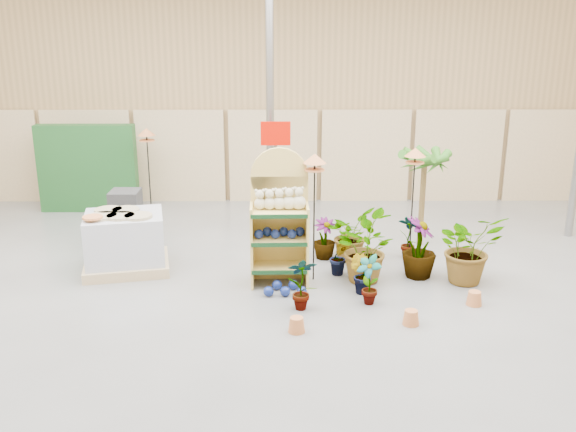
# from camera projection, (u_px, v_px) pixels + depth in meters

# --- Properties ---
(room) EXTENTS (15.20, 12.10, 4.70)m
(room) POSITION_uv_depth(u_px,v_px,m) (266.00, 143.00, 8.71)
(room) COLOR slate
(room) RESTS_ON ground
(display_shelf) EXTENTS (0.87, 0.56, 2.05)m
(display_shelf) POSITION_uv_depth(u_px,v_px,m) (279.00, 222.00, 9.56)
(display_shelf) COLOR tan
(display_shelf) RESTS_ON ground
(teddy_bears) EXTENTS (0.76, 0.21, 0.33)m
(teddy_bears) POSITION_uv_depth(u_px,v_px,m) (281.00, 201.00, 9.36)
(teddy_bears) COLOR beige
(teddy_bears) RESTS_ON display_shelf
(gazing_balls_shelf) EXTENTS (0.75, 0.26, 0.14)m
(gazing_balls_shelf) POSITION_uv_depth(u_px,v_px,m) (279.00, 233.00, 9.48)
(gazing_balls_shelf) COLOR navy
(gazing_balls_shelf) RESTS_ON display_shelf
(gazing_balls_floor) EXTENTS (0.63, 0.39, 0.15)m
(gazing_balls_floor) POSITION_uv_depth(u_px,v_px,m) (285.00, 289.00, 9.33)
(gazing_balls_floor) COLOR navy
(gazing_balls_floor) RESTS_ON ground
(pallet_stack) EXTENTS (1.49, 1.32, 0.96)m
(pallet_stack) POSITION_uv_depth(u_px,v_px,m) (125.00, 242.00, 10.12)
(pallet_stack) COLOR tan
(pallet_stack) RESTS_ON ground
(charcoal_planters) EXTENTS (0.50, 0.50, 1.00)m
(charcoal_planters) POSITION_uv_depth(u_px,v_px,m) (127.00, 218.00, 11.20)
(charcoal_planters) COLOR #272727
(charcoal_planters) RESTS_ON ground
(trellis_stock) EXTENTS (2.00, 0.30, 1.80)m
(trellis_stock) POSITION_uv_depth(u_px,v_px,m) (88.00, 168.00, 13.17)
(trellis_stock) COLOR #1A4B1E
(trellis_stock) RESTS_ON ground
(offer_sign) EXTENTS (0.50, 0.08, 2.20)m
(offer_sign) POSITION_uv_depth(u_px,v_px,m) (276.00, 158.00, 10.88)
(offer_sign) COLOR gray
(offer_sign) RESTS_ON ground
(bird_table_front) EXTENTS (0.34, 0.34, 1.97)m
(bird_table_front) POSITION_uv_depth(u_px,v_px,m) (315.00, 163.00, 9.33)
(bird_table_front) COLOR black
(bird_table_front) RESTS_ON ground
(bird_table_right) EXTENTS (0.34, 0.34, 1.88)m
(bird_table_right) POSITION_uv_depth(u_px,v_px,m) (415.00, 156.00, 10.22)
(bird_table_right) COLOR black
(bird_table_right) RESTS_ON ground
(bird_table_back) EXTENTS (0.34, 0.34, 1.82)m
(bird_table_back) POSITION_uv_depth(u_px,v_px,m) (147.00, 135.00, 12.41)
(bird_table_back) COLOR black
(bird_table_back) RESTS_ON ground
(palm) EXTENTS (0.70, 0.70, 1.81)m
(palm) POSITION_uv_depth(u_px,v_px,m) (425.00, 159.00, 10.94)
(palm) COLOR brown
(palm) RESTS_ON ground
(potted_plant_0) EXTENTS (0.44, 0.33, 0.77)m
(potted_plant_0) POSITION_uv_depth(u_px,v_px,m) (302.00, 283.00, 8.74)
(potted_plant_0) COLOR #2F6C1B
(potted_plant_0) RESTS_ON ground
(potted_plant_1) EXTENTS (0.41, 0.40, 0.57)m
(potted_plant_1) POSITION_uv_depth(u_px,v_px,m) (360.00, 274.00, 9.30)
(potted_plant_1) COLOR #2F6C1B
(potted_plant_1) RESTS_ON ground
(potted_plant_2) EXTENTS (0.90, 1.01, 1.05)m
(potted_plant_2) POSITION_uv_depth(u_px,v_px,m) (362.00, 248.00, 9.68)
(potted_plant_2) COLOR #2F6C1B
(potted_plant_2) RESTS_ON ground
(potted_plant_3) EXTENTS (0.66, 0.66, 0.95)m
(potted_plant_3) POSITION_uv_depth(u_px,v_px,m) (419.00, 248.00, 9.83)
(potted_plant_3) COLOR #2F6C1B
(potted_plant_3) RESTS_ON ground
(potted_plant_4) EXTENTS (0.48, 0.45, 0.75)m
(potted_plant_4) POSITION_uv_depth(u_px,v_px,m) (409.00, 236.00, 10.65)
(potted_plant_4) COLOR #2F6C1B
(potted_plant_4) RESTS_ON ground
(potted_plant_5) EXTENTS (0.36, 0.31, 0.59)m
(potted_plant_5) POSITION_uv_depth(u_px,v_px,m) (340.00, 257.00, 9.96)
(potted_plant_5) COLOR #2F6C1B
(potted_plant_5) RESTS_ON ground
(potted_plant_6) EXTENTS (0.98, 1.01, 0.87)m
(potted_plant_6) POSITION_uv_depth(u_px,v_px,m) (350.00, 234.00, 10.58)
(potted_plant_6) COLOR #2F6C1B
(potted_plant_6) RESTS_ON ground
(potted_plant_8) EXTENTS (0.45, 0.45, 0.72)m
(potted_plant_8) POSITION_uv_depth(u_px,v_px,m) (369.00, 280.00, 8.92)
(potted_plant_8) COLOR #2F6C1B
(potted_plant_8) RESTS_ON ground
(potted_plant_10) EXTENTS (1.18, 1.09, 1.09)m
(potted_plant_10) POSITION_uv_depth(u_px,v_px,m) (468.00, 248.00, 9.63)
(potted_plant_10) COLOR #2F6C1B
(potted_plant_10) RESTS_ON ground
(potted_plant_11) EXTENTS (0.50, 0.50, 0.68)m
(potted_plant_11) POSITION_uv_depth(u_px,v_px,m) (325.00, 239.00, 10.65)
(potted_plant_11) COLOR #2F6C1B
(potted_plant_11) RESTS_ON ground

